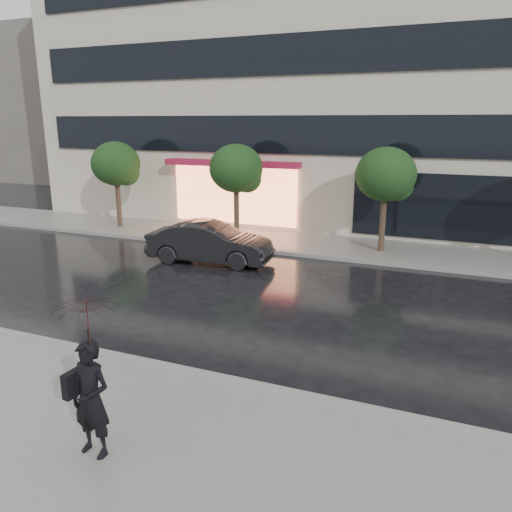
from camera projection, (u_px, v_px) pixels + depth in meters
The scene contains 12 objects.
ground at pixel (173, 347), 11.12m from camera, with size 120.00×120.00×0.00m, color black.
sidewalk_near at pixel (68, 424), 8.21m from camera, with size 60.00×4.50×0.12m, color slate.
sidewalk_far at pixel (307, 244), 20.24m from camera, with size 60.00×3.50×0.12m, color slate.
curb_near at pixel (147, 364), 10.21m from camera, with size 60.00×0.25×0.14m, color gray.
curb_far at pixel (293, 254), 18.68m from camera, with size 60.00×0.25×0.14m, color gray.
office_building at pixel (356, 35), 24.78m from camera, with size 30.00×12.76×18.00m.
bg_building_left at pixel (50, 107), 43.04m from camera, with size 14.00×10.00×12.00m, color #59544F.
tree_far_west at pixel (117, 165), 22.59m from camera, with size 2.20×2.20×3.99m.
tree_mid_west at pixel (238, 170), 20.38m from camera, with size 2.20×2.20×3.99m.
tree_mid_east at pixel (387, 176), 18.17m from camera, with size 2.20×2.20×3.99m.
parked_car at pixel (210, 243), 17.59m from camera, with size 1.53×4.40×1.45m, color black.
pedestrian_with_umbrella at pixel (89, 358), 7.00m from camera, with size 0.96×0.97×2.44m.
Camera 1 is at (5.61, -8.71, 4.89)m, focal length 35.00 mm.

